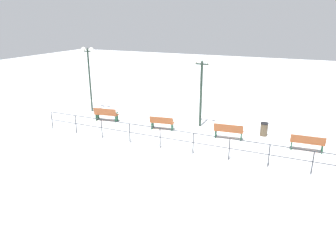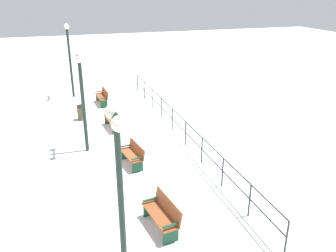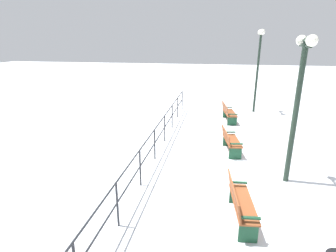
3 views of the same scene
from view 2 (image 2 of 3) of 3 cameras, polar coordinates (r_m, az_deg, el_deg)
The scene contains 10 objects.
ground_plane at distance 15.76m, azimuth -7.50°, elevation -3.00°, with size 80.00×80.00×0.00m, color white.
bench_nearest at distance 21.28m, azimuth -10.63°, elevation 4.79°, with size 0.60×1.67×0.90m.
bench_second at distance 17.44m, azimuth -8.90°, elevation 1.17°, with size 0.65×1.67×0.93m.
bench_third at distance 13.78m, azimuth -5.75°, elevation -4.61°, with size 0.75×1.52×0.86m.
bench_fourth at distance 10.36m, azimuth -0.89°, elevation -14.13°, with size 0.79×1.65×0.91m.
lamppost_near at distance 22.71m, azimuth -15.85°, elevation 11.83°, with size 0.27×1.11×4.51m.
lamppost_middle at distance 14.53m, azimuth -13.90°, elevation 6.09°, with size 0.29×1.16×4.16m.
lamppost_far at distance 6.68m, azimuth -7.92°, elevation -8.15°, with size 0.30×0.95×4.57m.
waterfront_railing at distance 16.11m, azimuth 1.74°, elevation 0.62°, with size 0.05×16.47×1.12m.
trash_bin at distance 18.97m, azimuth -13.95°, elevation 2.15°, with size 0.44×0.44×0.78m.
Camera 2 is at (2.44, 14.14, 6.54)m, focal length 37.35 mm.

